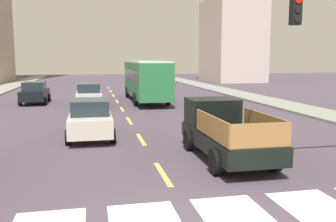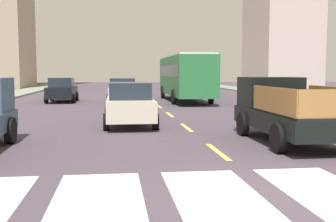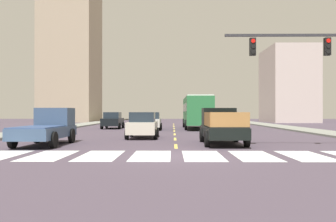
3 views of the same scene
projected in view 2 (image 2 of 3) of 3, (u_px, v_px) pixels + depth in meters
name	position (u px, v px, depth m)	size (l,w,h in m)	color
ground_plane	(272.00, 194.00, 7.48)	(160.00, 160.00, 0.00)	#473C4A
crosswalk_stripe_3	(98.00, 200.00, 7.10)	(1.53, 3.61, 0.01)	silver
crosswalk_stripe_4	(216.00, 196.00, 7.35)	(1.53, 3.61, 0.01)	silver
crosswalk_stripe_5	(327.00, 191.00, 7.60)	(1.53, 3.61, 0.01)	silver
lane_dash_0	(218.00, 151.00, 11.43)	(0.16, 2.40, 0.01)	#E4C851
lane_dash_1	(186.00, 127.00, 16.37)	(0.16, 2.40, 0.01)	#E4C851
lane_dash_2	(170.00, 114.00, 21.31)	(0.16, 2.40, 0.01)	#E4C851
lane_dash_3	(159.00, 106.00, 26.25)	(0.16, 2.40, 0.01)	#E4C851
lane_dash_4	(152.00, 101.00, 31.19)	(0.16, 2.40, 0.01)	#E4C851
lane_dash_5	(147.00, 97.00, 36.13)	(0.16, 2.40, 0.01)	#E4C851
lane_dash_6	(143.00, 94.00, 41.07)	(0.16, 2.40, 0.01)	#E4C851
lane_dash_7	(140.00, 92.00, 46.01)	(0.16, 2.40, 0.01)	#E4C851
pickup_stakebed	(284.00, 111.00, 13.22)	(2.18, 5.20, 1.96)	black
city_bus	(185.00, 74.00, 30.80)	(2.72, 10.80, 3.32)	#2A733E
sedan_far	(62.00, 90.00, 30.12)	(2.02, 4.40, 1.72)	black
sedan_mid	(122.00, 91.00, 27.82)	(2.02, 4.40, 1.72)	beige
sedan_near_left	(130.00, 104.00, 16.86)	(2.02, 4.40, 1.72)	beige
block_mid_left	(281.00, 41.00, 57.97)	(7.46, 11.22, 12.76)	beige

